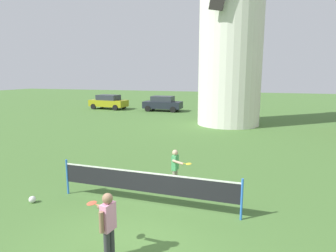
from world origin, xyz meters
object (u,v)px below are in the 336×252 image
player_far (176,166)px  parked_car_mustard (108,102)px  tennis_net (146,182)px  parked_car_black (163,103)px  stray_ball (32,199)px  windmill (232,15)px  player_near (108,222)px

player_far → parked_car_mustard: (-13.43, 19.01, 0.10)m
tennis_net → parked_car_black: 21.81m
player_far → parked_car_black: 20.40m
stray_ball → parked_car_black: (-3.57, 21.61, 0.71)m
windmill → player_near: (-0.39, -17.03, -7.05)m
stray_ball → parked_car_mustard: bearing=114.6°
player_far → parked_car_mustard: parked_car_mustard is taller
parked_car_black → stray_ball: bearing=-80.6°
player_far → parked_car_black: (-7.15, 19.11, 0.10)m
windmill → stray_ball: (-3.79, -15.46, -7.74)m
stray_ball → parked_car_black: parked_car_black is taller
windmill → player_near: size_ratio=11.43×
windmill → parked_car_black: bearing=140.1°
player_far → parked_car_black: parked_car_black is taller
windmill → parked_car_mustard: windmill is taller
parked_car_black → player_far: bearing=-69.5°
tennis_net → player_far: bearing=76.6°
player_near → player_far: player_near is taller
windmill → tennis_net: 16.26m
tennis_net → parked_car_black: bearing=108.1°
windmill → player_far: windmill is taller
tennis_net → parked_car_mustard: 24.41m
stray_ball → windmill: bearing=76.2°
stray_ball → parked_car_mustard: 23.67m
stray_ball → parked_car_mustard: size_ratio=0.05×
tennis_net → player_far: size_ratio=4.26×
player_near → tennis_net: bearing=95.0°
player_far → stray_ball: size_ratio=6.32×
windmill → player_far: 14.79m
parked_car_mustard → parked_car_black: same height
stray_ball → player_near: bearing=-24.7°
tennis_net → stray_ball: tennis_net is taller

